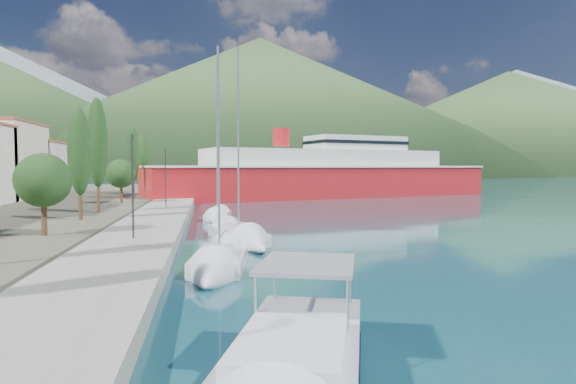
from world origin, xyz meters
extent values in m
plane|color=#154551|center=(0.00, 120.00, 0.00)|extent=(1400.00, 1400.00, 0.00)
cube|color=gray|center=(-9.00, 26.00, 0.40)|extent=(5.00, 88.00, 0.80)
cone|color=slate|center=(-250.00, 620.00, 75.00)|extent=(640.00, 640.00, 150.00)
cone|color=slate|center=(80.00, 680.00, 90.00)|extent=(760.00, 760.00, 180.00)
cone|color=slate|center=(420.00, 600.00, 70.00)|extent=(640.00, 640.00, 140.00)
cone|color=#39592E|center=(40.00, 400.00, 57.50)|extent=(480.00, 480.00, 115.00)
cone|color=#39592E|center=(260.00, 380.00, 45.00)|extent=(420.00, 420.00, 90.00)
cube|color=silver|center=(-32.00, 66.00, 4.70)|extent=(9.00, 10.00, 8.00)
cube|color=#9E5138|center=(-32.00, 66.00, 8.85)|extent=(9.20, 10.20, 0.30)
cylinder|color=#47301E|center=(-14.76, 18.07, 1.75)|extent=(0.36, 0.36, 2.11)
sphere|color=#1E3D18|center=(-14.76, 18.07, 4.15)|extent=(3.37, 3.37, 3.37)
cylinder|color=#47301E|center=(-14.76, 26.78, 1.70)|extent=(0.30, 0.30, 1.99)
ellipsoid|color=#1E3D18|center=(-14.76, 26.78, 6.23)|extent=(1.80, 1.80, 7.07)
cylinder|color=#47301E|center=(-14.76, 33.28, 1.88)|extent=(0.30, 0.30, 2.36)
ellipsoid|color=#1E3D18|center=(-14.76, 33.28, 7.24)|extent=(1.80, 1.80, 8.37)
cylinder|color=#47301E|center=(-14.76, 45.25, 1.76)|extent=(0.36, 0.36, 2.12)
sphere|color=#1E3D18|center=(-14.76, 45.25, 4.18)|extent=(3.39, 3.39, 3.39)
cylinder|color=#47301E|center=(-14.76, 54.43, 1.79)|extent=(0.30, 0.30, 2.18)
ellipsoid|color=#1E3D18|center=(-14.76, 54.43, 6.75)|extent=(1.80, 1.80, 7.74)
cylinder|color=#47301E|center=(-14.76, 64.19, 1.73)|extent=(0.30, 0.30, 2.05)
ellipsoid|color=#1E3D18|center=(-14.76, 64.19, 6.39)|extent=(1.80, 1.80, 7.28)
cylinder|color=#2D2D33|center=(-9.00, 15.26, 3.80)|extent=(0.12, 0.12, 6.00)
cube|color=#2D2D33|center=(-9.00, 15.51, 6.80)|extent=(0.15, 0.50, 0.12)
cylinder|color=#2D2D33|center=(-9.00, 37.56, 3.80)|extent=(0.12, 0.12, 6.00)
cube|color=#2D2D33|center=(-9.00, 37.81, 6.80)|extent=(0.15, 0.50, 0.12)
cube|color=silver|center=(-2.80, -3.95, 0.75)|extent=(4.57, 7.08, 1.11)
cube|color=silver|center=(-3.05, -4.71, 1.46)|extent=(3.00, 3.71, 0.40)
cube|color=slate|center=(-2.24, -2.27, 2.56)|extent=(3.05, 3.32, 0.10)
cube|color=silver|center=(-4.08, 10.08, 0.26)|extent=(3.22, 6.21, 0.95)
cube|color=silver|center=(-4.13, 9.69, 0.90)|extent=(1.77, 2.55, 0.37)
cylinder|color=silver|center=(-4.13, 9.69, 5.75)|extent=(0.12, 0.12, 10.02)
cone|color=silver|center=(-4.60, 6.32, 0.26)|extent=(2.79, 3.08, 2.43)
cube|color=silver|center=(-2.74, 18.59, 0.27)|extent=(3.88, 7.37, 0.99)
cube|color=silver|center=(-2.64, 18.13, 0.93)|extent=(2.05, 3.05, 0.38)
cylinder|color=silver|center=(-2.64, 18.13, 6.81)|extent=(0.12, 0.12, 12.09)
cone|color=silver|center=(-1.84, 14.19, 0.27)|extent=(3.13, 3.71, 2.53)
cube|color=silver|center=(-3.73, 32.47, 0.24)|extent=(2.79, 5.20, 0.85)
cube|color=silver|center=(-3.77, 32.14, 0.80)|extent=(1.55, 2.13, 0.33)
cylinder|color=silver|center=(-3.77, 32.14, 4.91)|extent=(0.12, 0.12, 8.50)
cone|color=silver|center=(-4.13, 29.32, 0.24)|extent=(2.45, 2.57, 2.17)
cube|color=red|center=(14.53, 63.72, 2.21)|extent=(59.23, 27.81, 5.62)
cube|color=silver|center=(14.53, 63.72, 5.02)|extent=(59.72, 28.27, 0.30)
cube|color=silver|center=(14.53, 63.72, 6.22)|extent=(41.34, 20.81, 3.01)
cube|color=silver|center=(20.31, 65.40, 8.93)|extent=(17.73, 11.72, 2.41)
cylinder|color=red|center=(6.83, 61.47, 9.63)|extent=(2.61, 2.61, 2.81)
camera|label=1|loc=(-4.66, -13.88, 4.98)|focal=30.00mm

